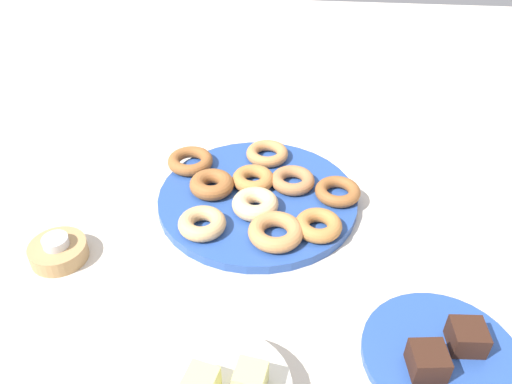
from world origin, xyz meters
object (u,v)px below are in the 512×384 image
at_px(donut_3, 338,191).
at_px(donut_6, 190,161).
at_px(donut_9, 276,232).
at_px(melon_chunk_left, 251,379).
at_px(donut_0, 212,184).
at_px(donut_8, 253,179).
at_px(tealight, 55,242).
at_px(brownie_far, 428,361).
at_px(melon_chunk_right, 201,384).
at_px(donut_2, 293,180).
at_px(donut_5, 202,223).
at_px(candle_holder, 59,251).
at_px(cake_plate, 441,356).
at_px(donut_7, 257,204).
at_px(brownie_near, 467,337).
at_px(donut_plate, 258,199).
at_px(donut_4, 318,225).
at_px(donut_1, 267,154).

xyz_separation_m(donut_3, donut_6, (0.28, -0.07, 0.00)).
distance_m(donut_9, melon_chunk_left, 0.29).
distance_m(donut_0, donut_6, 0.09).
xyz_separation_m(donut_8, tealight, (0.29, 0.21, 0.01)).
height_order(donut_9, tealight, donut_9).
height_order(donut_6, brownie_far, brownie_far).
bearing_deg(melon_chunk_right, donut_2, -101.21).
distance_m(donut_9, tealight, 0.35).
distance_m(donut_5, donut_6, 0.19).
height_order(donut_3, candle_holder, donut_3).
bearing_deg(tealight, donut_2, -150.26).
height_order(donut_9, cake_plate, donut_9).
bearing_deg(cake_plate, donut_7, -44.16).
relative_size(candle_holder, melon_chunk_left, 2.55).
bearing_deg(candle_holder, brownie_near, 169.05).
bearing_deg(cake_plate, donut_6, -43.15).
xyz_separation_m(donut_2, brownie_near, (-0.24, 0.33, 0.00)).
height_order(donut_2, donut_9, donut_9).
xyz_separation_m(donut_8, melon_chunk_left, (-0.04, 0.43, 0.03)).
bearing_deg(tealight, melon_chunk_right, 139.80).
height_order(donut_plate, tealight, tealight).
bearing_deg(cake_plate, donut_3, -67.84).
bearing_deg(melon_chunk_right, donut_6, -76.94).
height_order(donut_7, candle_holder, donut_7).
bearing_deg(melon_chunk_right, donut_9, -102.56).
xyz_separation_m(donut_6, melon_chunk_left, (-0.17, 0.48, 0.03)).
distance_m(brownie_far, tealight, 0.58).
distance_m(donut_plate, donut_0, 0.09).
relative_size(cake_plate, candle_holder, 2.29).
relative_size(donut_9, brownie_far, 2.04).
bearing_deg(donut_4, donut_9, 19.03).
xyz_separation_m(donut_1, donut_8, (0.02, 0.09, 0.00)).
xyz_separation_m(donut_0, cake_plate, (-0.36, 0.31, -0.03)).
distance_m(donut_6, brownie_far, 0.57).
bearing_deg(donut_7, donut_9, 119.33).
bearing_deg(donut_2, candle_holder, 29.74).
bearing_deg(donut_2, donut_1, -57.60).
xyz_separation_m(donut_2, cake_plate, (-0.21, 0.34, -0.02)).
bearing_deg(melon_chunk_left, melon_chunk_right, 12.09).
xyz_separation_m(cake_plate, melon_chunk_right, (0.30, 0.10, 0.05)).
relative_size(donut_1, donut_5, 1.04).
distance_m(donut_1, donut_3, 0.18).
bearing_deg(tealight, donut_5, -162.11).
distance_m(donut_1, brownie_near, 0.51).
height_order(donut_plate, melon_chunk_right, melon_chunk_right).
bearing_deg(cake_plate, donut_5, -29.92).
distance_m(donut_8, brownie_far, 0.45).
relative_size(donut_1, tealight, 2.03).
height_order(donut_plate, donut_2, donut_2).
relative_size(donut_plate, donut_6, 4.11).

